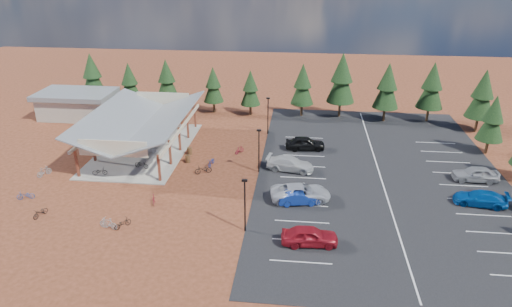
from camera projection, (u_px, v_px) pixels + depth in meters
name	position (u px, v px, depth m)	size (l,w,h in m)	color
ground	(212.00, 178.00, 50.15)	(140.00, 140.00, 0.00)	#552A16
asphalt_lot	(379.00, 174.00, 51.05)	(27.00, 44.00, 0.04)	black
concrete_pad	(145.00, 149.00, 57.48)	(10.60, 18.60, 0.10)	gray
bike_pavilion	(142.00, 121.00, 55.96)	(11.65, 19.40, 4.97)	#5D261A
outbuilding	(77.00, 104.00, 68.07)	(11.00, 7.00, 3.90)	#ADA593
lamp_post_0	(245.00, 202.00, 39.36)	(0.50, 0.25, 5.14)	black
lamp_post_1	(259.00, 148.00, 50.28)	(0.50, 0.25, 5.14)	black
lamp_post_2	(268.00, 113.00, 61.20)	(0.50, 0.25, 5.14)	black
trash_bin_0	(188.00, 159.00, 53.72)	(0.60, 0.60, 0.90)	#4A311A
trash_bin_1	(190.00, 151.00, 55.80)	(0.60, 0.60, 0.90)	#4A311A
pine_0	(92.00, 74.00, 71.24)	(3.71, 3.71, 8.65)	#382314
pine_1	(129.00, 82.00, 69.95)	(3.22, 3.22, 7.51)	#382314
pine_2	(167.00, 79.00, 70.21)	(3.43, 3.43, 7.99)	#382314
pine_3	(213.00, 85.00, 69.17)	(3.06, 3.06, 7.13)	#382314
pine_4	(250.00, 88.00, 67.96)	(2.98, 2.98, 6.93)	#382314
pine_5	(303.00, 84.00, 67.37)	(3.43, 3.43, 8.00)	#382314
pine_6	(342.00, 78.00, 66.66)	(4.14, 4.14, 9.64)	#382314
pine_7	(387.00, 86.00, 65.05)	(3.71, 3.71, 8.64)	#382314
pine_8	(432.00, 86.00, 64.86)	(3.77, 3.77, 8.79)	#382314
pine_12	(493.00, 118.00, 54.55)	(3.18, 3.18, 7.41)	#382314
pine_13	(483.00, 94.00, 61.06)	(3.75, 3.75, 8.73)	#382314
bike_0	(100.00, 171.00, 50.43)	(0.56, 1.61, 0.85)	black
bike_1	(133.00, 151.00, 55.31)	(0.49, 1.74, 1.05)	gray
bike_2	(119.00, 143.00, 57.99)	(0.58, 1.67, 0.88)	#204695
bike_3	(150.00, 127.00, 63.17)	(0.42, 1.50, 0.90)	maroon
bike_4	(142.00, 164.00, 52.00)	(0.62, 1.79, 0.94)	black
bike_5	(151.00, 150.00, 55.84)	(0.44, 1.56, 0.94)	gray
bike_6	(159.00, 138.00, 59.44)	(0.64, 1.85, 0.97)	navy
bike_7	(179.00, 124.00, 64.10)	(0.52, 1.83, 1.10)	#962B0A
bike_8	(40.00, 212.00, 42.60)	(0.59, 1.70, 0.89)	black
bike_9	(44.00, 171.00, 50.38)	(0.51, 1.79, 1.07)	gray
bike_10	(25.00, 195.00, 45.61)	(0.59, 1.69, 0.89)	#174193
bike_11	(154.00, 199.00, 44.81)	(0.43, 1.51, 0.91)	maroon
bike_12	(123.00, 223.00, 40.89)	(0.59, 1.69, 0.89)	black
bike_13	(108.00, 223.00, 40.68)	(0.51, 1.82, 1.09)	#9EA3A7
bike_14	(211.00, 162.00, 52.83)	(0.63, 1.82, 0.95)	navy
bike_15	(240.00, 150.00, 56.14)	(0.42, 1.49, 0.89)	maroon
bike_16	(203.00, 169.00, 50.94)	(0.67, 1.92, 1.01)	black
car_0	(310.00, 236.00, 38.35)	(1.92, 4.77, 1.63)	maroon
car_1	(299.00, 198.00, 44.64)	(1.42, 4.08, 1.35)	navy
car_2	(301.00, 193.00, 45.22)	(2.75, 5.96, 1.66)	#B3B5BC
car_3	(290.00, 164.00, 51.55)	(2.17, 5.34, 1.55)	#B9B9B9
car_4	(305.00, 143.00, 57.03)	(1.96, 4.87, 1.66)	black
car_7	(480.00, 198.00, 44.43)	(2.02, 4.98, 1.44)	#094395
car_8	(475.00, 174.00, 49.12)	(1.92, 4.78, 1.63)	#919398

